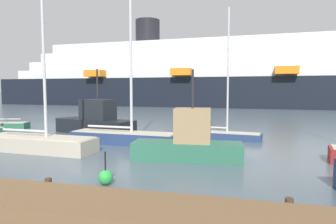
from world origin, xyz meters
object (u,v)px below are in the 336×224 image
at_px(fishing_boat_0, 189,143).
at_px(fishing_boat_1, 96,121).
at_px(cruise_ship, 234,77).
at_px(sailboat_2, 39,140).
at_px(sailboat_1, 124,135).
at_px(sailboat_3, 221,133).
at_px(sailboat_4, 3,125).
at_px(channel_buoy_0, 106,177).

distance_m(fishing_boat_0, fishing_boat_1, 11.71).
height_order(fishing_boat_0, cruise_ship, cruise_ship).
distance_m(fishing_boat_0, cruise_ship, 50.60).
bearing_deg(sailboat_2, fishing_boat_0, 3.41).
height_order(sailboat_1, sailboat_3, sailboat_1).
distance_m(sailboat_2, sailboat_3, 12.50).
xyz_separation_m(sailboat_4, fishing_boat_0, (19.13, -7.94, 0.53)).
distance_m(sailboat_1, channel_buoy_0, 8.76).
height_order(sailboat_2, sailboat_4, sailboat_2).
height_order(sailboat_3, fishing_boat_1, sailboat_3).
relative_size(sailboat_1, sailboat_4, 1.55).
height_order(sailboat_3, channel_buoy_0, sailboat_3).
distance_m(sailboat_4, cruise_ship, 47.23).
bearing_deg(sailboat_3, fishing_boat_1, -174.12).
relative_size(sailboat_2, sailboat_4, 1.84).
height_order(sailboat_2, fishing_boat_0, sailboat_2).
xyz_separation_m(sailboat_1, fishing_boat_1, (-4.07, 3.78, 0.43)).
height_order(fishing_boat_1, channel_buoy_0, fishing_boat_1).
bearing_deg(cruise_ship, fishing_boat_1, -100.32).
xyz_separation_m(sailboat_2, fishing_boat_1, (-0.06, 7.30, 0.37)).
bearing_deg(channel_buoy_0, sailboat_4, 142.58).
distance_m(channel_buoy_0, cruise_ship, 55.57).
xyz_separation_m(sailboat_2, sailboat_4, (-10.02, 7.97, -0.26)).
xyz_separation_m(fishing_boat_1, cruise_ship, (10.07, 43.04, 5.24)).
distance_m(sailboat_3, fishing_boat_0, 7.15).
bearing_deg(sailboat_3, sailboat_2, -138.37).
xyz_separation_m(fishing_boat_1, channel_buoy_0, (6.75, -12.11, -0.72)).
xyz_separation_m(sailboat_2, cruise_ship, (10.01, 50.34, 5.61)).
bearing_deg(sailboat_4, sailboat_1, 148.08).
bearing_deg(channel_buoy_0, sailboat_2, 144.26).
relative_size(sailboat_2, fishing_boat_0, 2.29).
relative_size(sailboat_1, sailboat_2, 0.84).
xyz_separation_m(sailboat_4, fishing_boat_1, (9.96, -0.66, 0.64)).
xyz_separation_m(sailboat_3, fishing_boat_0, (-1.20, -7.03, 0.45)).
relative_size(sailboat_2, channel_buoy_0, 10.26).
bearing_deg(fishing_boat_1, sailboat_1, -25.90).
relative_size(fishing_boat_1, cruise_ship, 0.07).
distance_m(sailboat_1, cruise_ship, 47.54).
bearing_deg(channel_buoy_0, sailboat_3, 73.01).
bearing_deg(sailboat_1, fishing_boat_0, -30.72).
height_order(sailboat_2, fishing_boat_1, sailboat_2).
height_order(fishing_boat_0, channel_buoy_0, fishing_boat_0).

